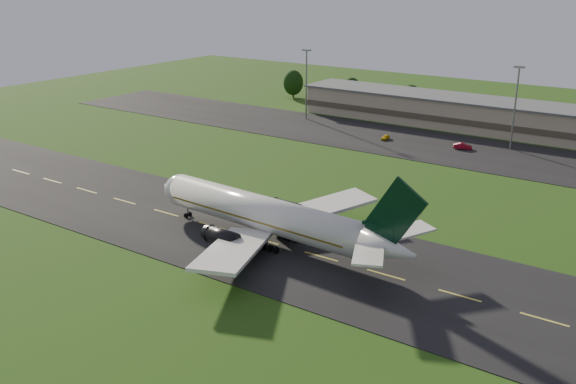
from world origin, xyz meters
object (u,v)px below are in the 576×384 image
Objects in this scene: terminal at (536,122)px; service_vehicle_a at (385,137)px; light_mast_west at (306,76)px; airliner at (267,215)px; light_mast_centre at (516,98)px; service_vehicle_b at (463,146)px.

terminal is 40.03m from service_vehicle_a.
light_mast_west is (-61.40, -16.18, 8.75)m from terminal.
terminal is 41.33× the size of service_vehicle_a.
light_mast_centre reaches higher than airliner.
airliner is 97.64m from terminal.
airliner is at bearing -60.74° from light_mast_west.
light_mast_centre is 5.80× the size of service_vehicle_a.
light_mast_centre reaches higher than service_vehicle_a.
terminal is 25.71m from service_vehicle_b.
airliner reaches higher than service_vehicle_b.
airliner is 81.87m from light_mast_centre.
airliner is 92.11m from light_mast_west.
light_mast_centre reaches higher than terminal.
service_vehicle_a is (-14.33, 70.97, -3.96)m from airliner.
light_mast_west is at bearing 122.27° from airliner.
service_vehicle_a is at bearing 104.42° from airliner.
terminal is 64.10m from light_mast_west.
service_vehicle_b is at bearing -7.73° from light_mast_west.
service_vehicle_a is (30.52, -9.07, -12.04)m from light_mast_west.
airliner reaches higher than terminal.
service_vehicle_b is at bearing 1.57° from service_vehicle_a.
service_vehicle_b is (-11.00, -23.02, -3.15)m from terminal.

